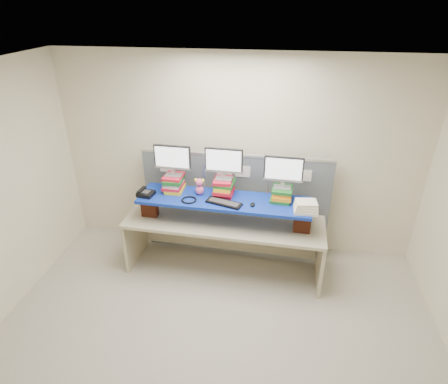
% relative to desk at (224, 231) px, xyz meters
% --- Properties ---
extents(room, '(5.00, 4.00, 2.80)m').
position_rel_desk_xyz_m(room, '(0.08, -1.30, 0.77)').
color(room, beige).
rests_on(room, ground).
extents(cubicle_partition, '(2.60, 0.06, 1.53)m').
position_rel_desk_xyz_m(cubicle_partition, '(0.08, 0.48, 0.14)').
color(cubicle_partition, '#50575E').
rests_on(cubicle_partition, ground).
extents(desk, '(2.61, 0.84, 0.79)m').
position_rel_desk_xyz_m(desk, '(0.00, 0.00, 0.00)').
color(desk, '#B9AD8D').
rests_on(desk, ground).
extents(brick_pier_left, '(0.21, 0.12, 0.28)m').
position_rel_desk_xyz_m(brick_pier_left, '(-0.99, -0.02, 0.30)').
color(brick_pier_left, maroon).
rests_on(brick_pier_left, desk).
extents(brick_pier_right, '(0.21, 0.12, 0.28)m').
position_rel_desk_xyz_m(brick_pier_right, '(0.98, -0.08, 0.30)').
color(brick_pier_right, maroon).
rests_on(brick_pier_right, desk).
extents(blue_board, '(2.19, 0.62, 0.04)m').
position_rel_desk_xyz_m(blue_board, '(-0.00, 0.00, 0.46)').
color(blue_board, '#0C2298').
rests_on(blue_board, brick_pier_left).
extents(book_stack_left, '(0.25, 0.31, 0.21)m').
position_rel_desk_xyz_m(book_stack_left, '(-0.68, 0.14, 0.59)').
color(book_stack_left, yellow).
rests_on(book_stack_left, blue_board).
extents(book_stack_center, '(0.26, 0.32, 0.22)m').
position_rel_desk_xyz_m(book_stack_center, '(-0.02, 0.12, 0.59)').
color(book_stack_center, red).
rests_on(book_stack_center, blue_board).
extents(book_stack_right, '(0.28, 0.30, 0.17)m').
position_rel_desk_xyz_m(book_stack_right, '(0.71, 0.10, 0.56)').
color(book_stack_right, '#195F1F').
rests_on(book_stack_right, blue_board).
extents(monitor_left, '(0.47, 0.14, 0.41)m').
position_rel_desk_xyz_m(monitor_left, '(-0.68, 0.14, 0.93)').
color(monitor_left, '#9C9CA1').
rests_on(monitor_left, book_stack_left).
extents(monitor_center, '(0.47, 0.14, 0.41)m').
position_rel_desk_xyz_m(monitor_center, '(-0.02, 0.12, 0.93)').
color(monitor_center, '#9C9CA1').
rests_on(monitor_center, book_stack_center).
extents(monitor_right, '(0.47, 0.14, 0.41)m').
position_rel_desk_xyz_m(monitor_right, '(0.71, 0.09, 0.88)').
color(monitor_right, '#9C9CA1').
rests_on(monitor_right, book_stack_right).
extents(keyboard, '(0.47, 0.27, 0.03)m').
position_rel_desk_xyz_m(keyboard, '(0.02, -0.12, 0.49)').
color(keyboard, black).
rests_on(keyboard, blue_board).
extents(mouse, '(0.08, 0.11, 0.03)m').
position_rel_desk_xyz_m(mouse, '(0.37, -0.11, 0.50)').
color(mouse, black).
rests_on(mouse, blue_board).
extents(desk_phone, '(0.22, 0.20, 0.08)m').
position_rel_desk_xyz_m(desk_phone, '(-1.01, -0.06, 0.51)').
color(desk_phone, black).
rests_on(desk_phone, blue_board).
extents(headset, '(0.25, 0.25, 0.02)m').
position_rel_desk_xyz_m(headset, '(-0.43, -0.11, 0.49)').
color(headset, black).
rests_on(headset, blue_board).
extents(plush_toy, '(0.13, 0.10, 0.22)m').
position_rel_desk_xyz_m(plush_toy, '(-0.33, 0.08, 0.59)').
color(plush_toy, '#ED5A90').
rests_on(plush_toy, blue_board).
extents(binder_stack, '(0.29, 0.24, 0.13)m').
position_rel_desk_xyz_m(binder_stack, '(1.00, -0.15, 0.54)').
color(binder_stack, '#F1E8CE').
rests_on(binder_stack, blue_board).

